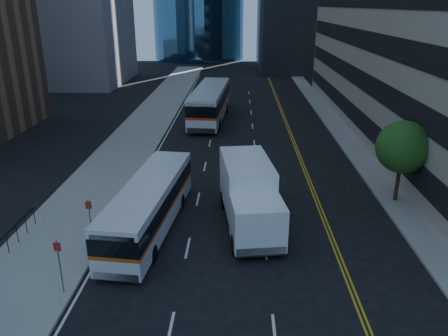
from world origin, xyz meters
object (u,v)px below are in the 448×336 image
at_px(bus_front, 150,204).
at_px(box_truck, 249,195).
at_px(street_tree, 403,147).
at_px(bus_rear, 210,102).

bearing_deg(bus_front, box_truck, 12.56).
height_order(bus_front, box_truck, box_truck).
xyz_separation_m(street_tree, bus_rear, (-13.00, 20.56, -1.75)).
xyz_separation_m(bus_front, bus_rear, (1.75, 24.63, 0.39)).
distance_m(bus_front, box_truck, 5.47).
distance_m(street_tree, bus_rear, 24.39).
bearing_deg(box_truck, bus_front, 178.70).
relative_size(street_tree, box_truck, 0.66).
relative_size(street_tree, bus_rear, 0.37).
height_order(street_tree, box_truck, street_tree).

